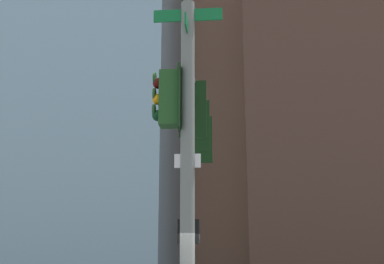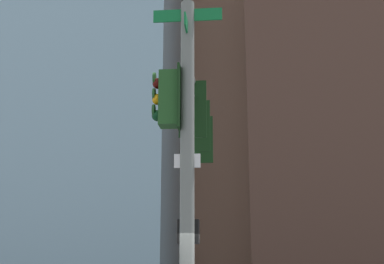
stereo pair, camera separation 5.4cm
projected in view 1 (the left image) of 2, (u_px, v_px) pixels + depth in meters
name	position (u px, v px, depth m)	size (l,w,h in m)	color
signal_pole_assembly	(191.00, 140.00, 10.02)	(1.37, 4.87, 6.70)	slate
building_brick_midblock	(214.00, 123.00, 49.82)	(17.84, 19.37, 31.42)	#845B47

